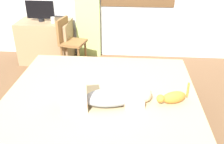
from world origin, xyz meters
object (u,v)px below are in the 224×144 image
(tv_monitor, at_px, (40,11))
(cup, at_px, (53,20))
(person_lying, at_px, (102,96))
(bed, at_px, (102,109))
(desk, at_px, (46,41))
(chair_by_desk, at_px, (69,39))
(cat, at_px, (173,97))

(tv_monitor, height_order, cup, tv_monitor)
(person_lying, relative_size, tv_monitor, 1.96)
(bed, height_order, desk, desk)
(chair_by_desk, bearing_deg, bed, -64.62)
(bed, bearing_deg, cup, 121.04)
(person_lying, bearing_deg, chair_by_desk, 113.00)
(bed, bearing_deg, person_lying, -83.09)
(bed, xyz_separation_m, desk, (-1.21, 1.77, 0.14))
(tv_monitor, bearing_deg, cat, -43.88)
(cat, distance_m, tv_monitor, 2.81)
(person_lying, height_order, tv_monitor, tv_monitor)
(person_lying, relative_size, cup, 9.47)
(person_lying, bearing_deg, cup, 118.33)
(bed, relative_size, cat, 6.34)
(cup, bearing_deg, desk, 157.02)
(tv_monitor, relative_size, chair_by_desk, 0.56)
(bed, relative_size, chair_by_desk, 2.52)
(bed, relative_size, cup, 21.83)
(cup, relative_size, chair_by_desk, 0.12)
(bed, height_order, cat, cat)
(cat, bearing_deg, desk, 135.64)
(desk, bearing_deg, bed, -55.61)
(tv_monitor, distance_m, cup, 0.28)
(desk, bearing_deg, cup, -22.98)
(person_lying, height_order, desk, person_lying)
(person_lying, relative_size, desk, 1.04)
(cat, height_order, desk, desk)
(cup, bearing_deg, bed, -58.96)
(tv_monitor, relative_size, cup, 4.84)
(desk, distance_m, tv_monitor, 0.55)
(person_lying, xyz_separation_m, cat, (0.73, 0.10, -0.05))
(person_lying, distance_m, chair_by_desk, 1.95)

